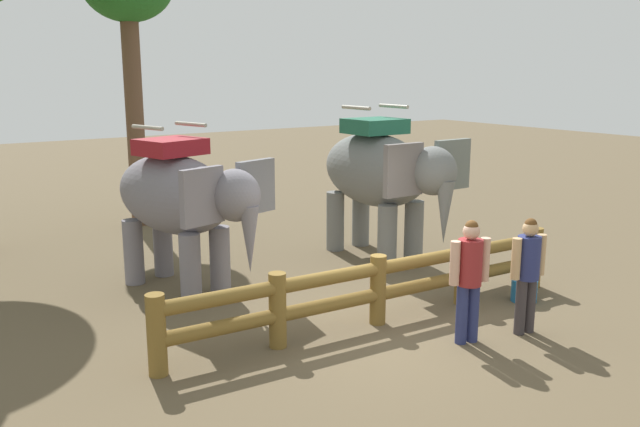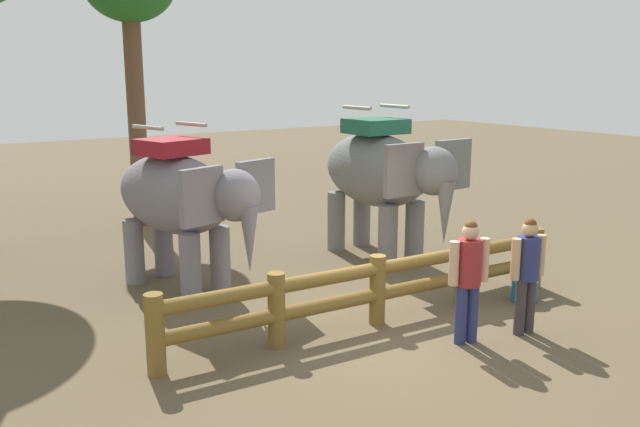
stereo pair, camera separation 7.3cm
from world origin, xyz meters
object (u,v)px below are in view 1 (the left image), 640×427
object	(u,v)px
tourist_man_in_blue	(528,267)
elephant_near_left	(181,199)
log_fence	(378,285)
tourist_woman_in_black	(469,273)
feed_bucket	(524,291)
elephant_center	(382,174)

from	to	relation	value
tourist_man_in_blue	elephant_near_left	bearing A→B (deg)	126.62
log_fence	elephant_near_left	xyz separation A→B (m)	(-1.80, 3.03, 0.99)
tourist_woman_in_black	feed_bucket	bearing A→B (deg)	18.58
tourist_woman_in_black	log_fence	bearing A→B (deg)	115.60
elephant_center	tourist_woman_in_black	xyz separation A→B (m)	(-1.64, -3.96, -0.70)
elephant_near_left	tourist_woman_in_black	distance (m)	4.92
log_fence	feed_bucket	world-z (taller)	log_fence
tourist_man_in_blue	log_fence	bearing A→B (deg)	136.48
log_fence	elephant_near_left	world-z (taller)	elephant_near_left
log_fence	tourist_woman_in_black	xyz separation A→B (m)	(0.59, -1.24, 0.40)
log_fence	tourist_woman_in_black	bearing A→B (deg)	-64.40
log_fence	feed_bucket	distance (m)	2.70
log_fence	feed_bucket	xyz separation A→B (m)	(2.60, -0.56, -0.43)
tourist_man_in_blue	elephant_center	bearing A→B (deg)	80.49
log_fence	tourist_man_in_blue	bearing A→B (deg)	-43.52
tourist_woman_in_black	tourist_man_in_blue	size ratio (longest dim) A/B	1.03
tourist_woman_in_black	feed_bucket	size ratio (longest dim) A/B	4.17
tourist_man_in_blue	feed_bucket	size ratio (longest dim) A/B	4.06
log_fence	elephant_center	distance (m)	3.69
elephant_near_left	tourist_woman_in_black	bearing A→B (deg)	-60.71
elephant_near_left	tourist_man_in_blue	xyz separation A→B (m)	(3.33, -4.48, -0.61)
elephant_center	feed_bucket	xyz separation A→B (m)	(0.37, -3.28, -1.53)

